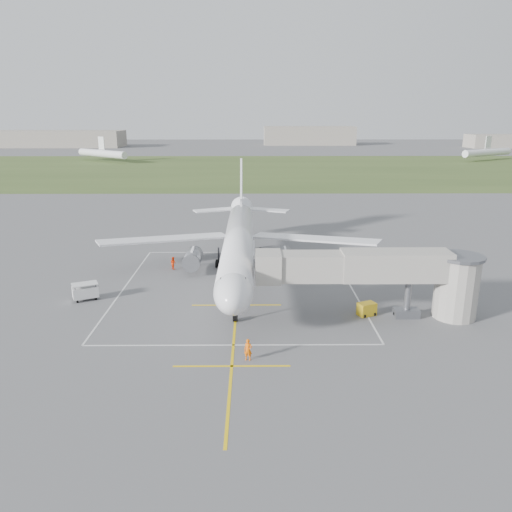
{
  "coord_description": "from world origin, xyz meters",
  "views": [
    {
      "loc": [
        1.76,
        -62.15,
        20.74
      ],
      "look_at": [
        2.23,
        -4.0,
        4.0
      ],
      "focal_mm": 35.0,
      "sensor_mm": 36.0,
      "label": 1
    }
  ],
  "objects_px": {
    "baggage_cart": "(85,291)",
    "ramp_worker_wing": "(173,263)",
    "jet_bridge": "(388,274)",
    "gpu_unit": "(367,309)",
    "airliner": "(239,243)",
    "ramp_worker_nose": "(248,350)"
  },
  "relations": [
    {
      "from": "baggage_cart",
      "to": "ramp_worker_wing",
      "type": "distance_m",
      "value": 14.3
    },
    {
      "from": "airliner",
      "to": "gpu_unit",
      "type": "xyz_separation_m",
      "value": [
        13.93,
        -13.74,
        -3.72
      ]
    },
    {
      "from": "gpu_unit",
      "to": "ramp_worker_nose",
      "type": "bearing_deg",
      "value": -165.13
    },
    {
      "from": "jet_bridge",
      "to": "ramp_worker_wing",
      "type": "bearing_deg",
      "value": 145.59
    },
    {
      "from": "ramp_worker_nose",
      "to": "ramp_worker_wing",
      "type": "distance_m",
      "value": 28.41
    },
    {
      "from": "ramp_worker_nose",
      "to": "ramp_worker_wing",
      "type": "relative_size",
      "value": 1.11
    },
    {
      "from": "airliner",
      "to": "baggage_cart",
      "type": "distance_m",
      "value": 19.85
    },
    {
      "from": "gpu_unit",
      "to": "ramp_worker_nose",
      "type": "height_order",
      "value": "ramp_worker_nose"
    },
    {
      "from": "jet_bridge",
      "to": "baggage_cart",
      "type": "distance_m",
      "value": 33.79
    },
    {
      "from": "jet_bridge",
      "to": "gpu_unit",
      "type": "xyz_separation_m",
      "value": [
        -1.79,
        0.51,
        -4.07
      ]
    },
    {
      "from": "ramp_worker_wing",
      "to": "ramp_worker_nose",
      "type": "bearing_deg",
      "value": 160.23
    },
    {
      "from": "jet_bridge",
      "to": "ramp_worker_nose",
      "type": "bearing_deg",
      "value": -146.7
    },
    {
      "from": "ramp_worker_nose",
      "to": "gpu_unit",
      "type": "bearing_deg",
      "value": 49.87
    },
    {
      "from": "jet_bridge",
      "to": "baggage_cart",
      "type": "xyz_separation_m",
      "value": [
        -33.15,
        5.38,
        -3.74
      ]
    },
    {
      "from": "airliner",
      "to": "baggage_cart",
      "type": "xyz_separation_m",
      "value": [
        -17.43,
        -8.87,
        -3.39
      ]
    },
    {
      "from": "jet_bridge",
      "to": "baggage_cart",
      "type": "relative_size",
      "value": 7.19
    },
    {
      "from": "gpu_unit",
      "to": "ramp_worker_nose",
      "type": "relative_size",
      "value": 1.1
    },
    {
      "from": "airliner",
      "to": "ramp_worker_wing",
      "type": "distance_m",
      "value": 10.12
    },
    {
      "from": "jet_bridge",
      "to": "ramp_worker_wing",
      "type": "xyz_separation_m",
      "value": [
        -24.81,
        16.99,
        -3.87
      ]
    },
    {
      "from": "baggage_cart",
      "to": "ramp_worker_wing",
      "type": "xyz_separation_m",
      "value": [
        8.34,
        11.61,
        -0.12
      ]
    },
    {
      "from": "airliner",
      "to": "ramp_worker_nose",
      "type": "height_order",
      "value": "airliner"
    },
    {
      "from": "ramp_worker_nose",
      "to": "jet_bridge",
      "type": "bearing_deg",
      "value": 44.8
    }
  ]
}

